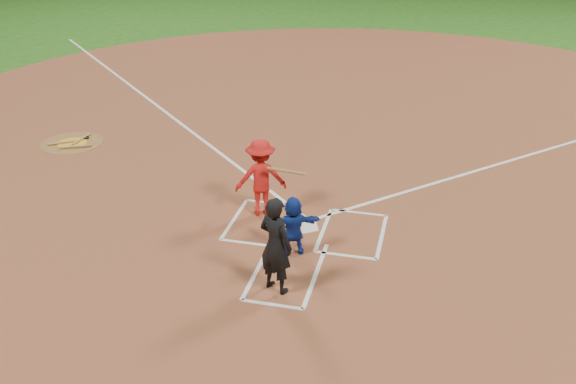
% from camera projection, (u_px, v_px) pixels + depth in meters
% --- Properties ---
extents(ground, '(120.00, 120.00, 0.00)m').
position_uv_depth(ground, '(306.00, 228.00, 13.52)').
color(ground, '#225A16').
rests_on(ground, ground).
extents(home_plate_dirt, '(28.00, 28.00, 0.01)m').
position_uv_depth(home_plate_dirt, '(350.00, 130.00, 18.74)').
color(home_plate_dirt, brown).
rests_on(home_plate_dirt, ground).
extents(home_plate, '(0.60, 0.60, 0.02)m').
position_uv_depth(home_plate, '(306.00, 227.00, 13.51)').
color(home_plate, silver).
rests_on(home_plate, home_plate_dirt).
extents(on_deck_circle, '(1.70, 1.70, 0.01)m').
position_uv_depth(on_deck_circle, '(72.00, 143.00, 17.78)').
color(on_deck_circle, brown).
rests_on(on_deck_circle, home_plate_dirt).
extents(on_deck_logo, '(0.80, 0.80, 0.00)m').
position_uv_depth(on_deck_logo, '(72.00, 143.00, 17.78)').
color(on_deck_logo, gold).
rests_on(on_deck_logo, on_deck_circle).
extents(on_deck_bat_a, '(0.13, 0.84, 0.06)m').
position_uv_depth(on_deck_bat_a, '(81.00, 139.00, 17.95)').
color(on_deck_bat_a, '#A2783B').
rests_on(on_deck_bat_a, on_deck_circle).
extents(on_deck_bat_b, '(0.72, 0.54, 0.06)m').
position_uv_depth(on_deck_bat_b, '(63.00, 142.00, 17.72)').
color(on_deck_bat_b, '#A56A3C').
rests_on(on_deck_bat_b, on_deck_circle).
extents(on_deck_bat_c, '(0.78, 0.43, 0.06)m').
position_uv_depth(on_deck_bat_c, '(76.00, 147.00, 17.44)').
color(on_deck_bat_c, olive).
rests_on(on_deck_bat_c, on_deck_circle).
extents(bat_weight_donut, '(0.19, 0.19, 0.05)m').
position_uv_depth(bat_weight_donut, '(86.00, 137.00, 18.07)').
color(bat_weight_donut, black).
rests_on(bat_weight_donut, on_deck_circle).
extents(catcher, '(1.17, 0.79, 1.21)m').
position_uv_depth(catcher, '(293.00, 226.00, 12.33)').
color(catcher, navy).
rests_on(catcher, home_plate_dirt).
extents(umpire, '(0.79, 0.67, 1.82)m').
position_uv_depth(umpire, '(276.00, 245.00, 11.10)').
color(umpire, black).
rests_on(umpire, home_plate_dirt).
extents(chalk_markings, '(28.35, 17.32, 0.01)m').
position_uv_depth(chalk_markings, '(346.00, 138.00, 18.12)').
color(chalk_markings, white).
rests_on(chalk_markings, home_plate_dirt).
extents(batter_at_plate, '(1.62, 1.01, 1.71)m').
position_uv_depth(batter_at_plate, '(261.00, 177.00, 13.72)').
color(batter_at_plate, red).
rests_on(batter_at_plate, home_plate_dirt).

